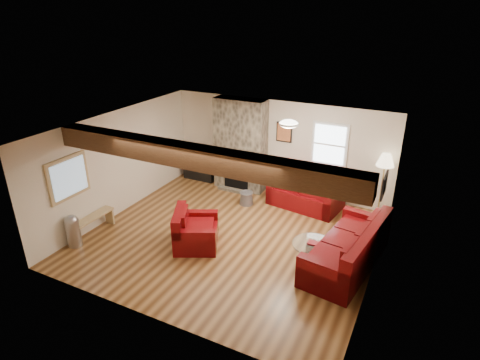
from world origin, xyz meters
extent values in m
plane|color=#573317|center=(0.00, 0.00, 0.00)|extent=(8.00, 8.00, 0.00)
plane|color=white|center=(0.00, 0.00, 2.50)|extent=(8.00, 8.00, 0.00)
plane|color=beige|center=(0.00, 2.75, 1.25)|extent=(8.00, 0.00, 8.00)
plane|color=beige|center=(0.00, -2.75, 1.25)|extent=(8.00, 0.00, 8.00)
plane|color=beige|center=(-3.00, 0.00, 1.25)|extent=(0.00, 7.50, 7.50)
plane|color=beige|center=(3.00, 0.00, 1.25)|extent=(0.00, 7.50, 7.50)
cube|color=#361E10|center=(0.00, -1.25, 2.31)|extent=(6.00, 0.36, 0.38)
cube|color=#37322A|center=(-1.00, 2.50, 1.25)|extent=(1.40, 0.50, 2.50)
cube|color=black|center=(-1.00, 2.25, 0.45)|extent=(0.70, 0.06, 0.90)
cube|color=#37322A|center=(-1.00, 2.20, 0.04)|extent=(1.00, 0.25, 0.08)
cylinder|color=#402614|center=(1.87, -0.06, 0.02)|extent=(0.56, 0.56, 0.04)
cylinder|color=#402614|center=(1.87, -0.06, 0.19)|extent=(0.30, 0.30, 0.37)
cylinder|color=white|center=(1.87, -0.06, 0.40)|extent=(0.84, 0.84, 0.02)
cube|color=maroon|center=(1.87, -0.06, 0.43)|extent=(0.23, 0.17, 0.03)
cube|color=black|center=(-2.33, 2.53, 0.24)|extent=(0.95, 0.38, 0.47)
imported|color=black|center=(-2.33, 2.53, 0.68)|extent=(0.73, 0.10, 0.42)
cylinder|color=tan|center=(2.73, 2.49, 0.02)|extent=(0.29, 0.29, 0.03)
cylinder|color=tan|center=(2.73, 2.49, 0.71)|extent=(0.03, 0.03, 1.43)
cone|color=beige|center=(2.73, 2.49, 1.45)|extent=(0.41, 0.41, 0.29)
camera|label=1|loc=(3.56, -6.69, 4.70)|focal=30.00mm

